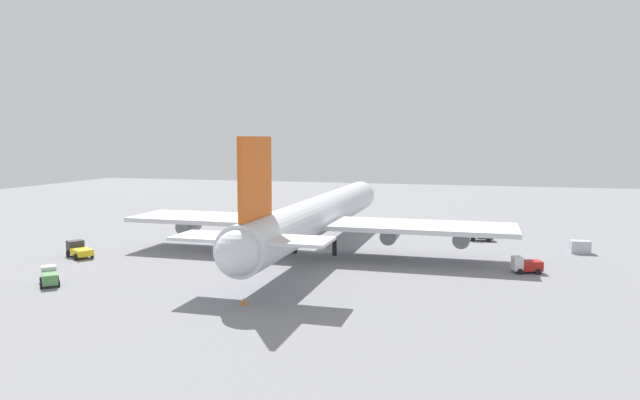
{
  "coord_description": "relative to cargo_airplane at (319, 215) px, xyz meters",
  "views": [
    {
      "loc": [
        -88.09,
        -24.57,
        18.02
      ],
      "look_at": [
        0.0,
        0.0,
        8.23
      ],
      "focal_mm": 32.15,
      "sensor_mm": 36.0,
      "label": 1
    }
  ],
  "objects": [
    {
      "name": "cargo_loader",
      "position": [
        -7.07,
        -31.01,
        -4.74
      ],
      "size": [
        2.98,
        4.15,
        2.21
      ],
      "color": "silver",
      "rests_on": "ground_plane"
    },
    {
      "name": "baggage_tug",
      "position": [
        -29.67,
        26.41,
        -4.73
      ],
      "size": [
        4.41,
        4.26,
        2.16
      ],
      "color": "silver",
      "rests_on": "ground_plane"
    },
    {
      "name": "cargo_container_fore",
      "position": [
        9.49,
        -40.31,
        -4.83
      ],
      "size": [
        2.07,
        2.94,
        1.99
      ],
      "color": "#B7BCC6",
      "rests_on": "ground_plane"
    },
    {
      "name": "ground_plane",
      "position": [
        0.54,
        0.0,
        -5.83
      ],
      "size": [
        282.28,
        282.28,
        0.0
      ],
      "primitive_type": "plane",
      "color": "gray"
    },
    {
      "name": "cargo_airplane",
      "position": [
        0.0,
        0.0,
        0.0
      ],
      "size": [
        70.57,
        60.57,
        18.29
      ],
      "color": "silver",
      "rests_on": "ground_plane"
    },
    {
      "name": "safety_cone_tail",
      "position": [
        -31.21,
        -0.2,
        -5.42
      ],
      "size": [
        0.57,
        0.57,
        0.82
      ],
      "primitive_type": "cone",
      "color": "orange",
      "rests_on": "ground_plane"
    },
    {
      "name": "fuel_truck",
      "position": [
        16.85,
        -24.92,
        -4.79
      ],
      "size": [
        2.53,
        4.34,
        2.04
      ],
      "color": "silver",
      "rests_on": "ground_plane"
    },
    {
      "name": "pushback_tractor",
      "position": [
        -14.4,
        34.21,
        -4.69
      ],
      "size": [
        4.65,
        5.63,
        2.39
      ],
      "color": "#333338",
      "rests_on": "ground_plane"
    },
    {
      "name": "safety_cone_nose",
      "position": [
        32.3,
        -2.29,
        -5.49
      ],
      "size": [
        0.47,
        0.47,
        0.67
      ],
      "primitive_type": "cone",
      "color": "orange",
      "rests_on": "ground_plane"
    }
  ]
}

